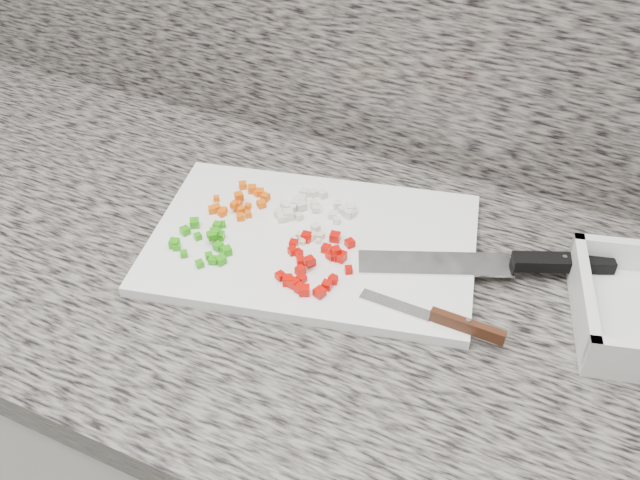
# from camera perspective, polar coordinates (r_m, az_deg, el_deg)

# --- Properties ---
(cabinet) EXTENTS (3.92, 0.62, 0.86)m
(cabinet) POSITION_cam_1_polar(r_m,az_deg,el_deg) (1.29, -1.80, -17.83)
(cabinet) COLOR silver
(cabinet) RESTS_ON ground
(countertop) EXTENTS (3.96, 0.64, 0.04)m
(countertop) POSITION_cam_1_polar(r_m,az_deg,el_deg) (0.94, -2.35, -3.01)
(countertop) COLOR #6A655D
(countertop) RESTS_ON cabinet
(cutting_board) EXTENTS (0.48, 0.38, 0.01)m
(cutting_board) POSITION_cam_1_polar(r_m,az_deg,el_deg) (0.95, -0.58, -0.22)
(cutting_board) COLOR white
(cutting_board) RESTS_ON countertop
(carrot_pile) EXTENTS (0.08, 0.08, 0.02)m
(carrot_pile) POSITION_cam_1_polar(r_m,az_deg,el_deg) (1.01, -6.35, 3.03)
(carrot_pile) COLOR #E45504
(carrot_pile) RESTS_ON cutting_board
(onion_pile) EXTENTS (0.11, 0.09, 0.01)m
(onion_pile) POSITION_cam_1_polar(r_m,az_deg,el_deg) (0.99, -0.78, 2.63)
(onion_pile) COLOR silver
(onion_pile) RESTS_ON cutting_board
(green_pepper_pile) EXTENTS (0.09, 0.09, 0.02)m
(green_pepper_pile) POSITION_cam_1_polar(r_m,az_deg,el_deg) (0.94, -9.16, -0.11)
(green_pepper_pile) COLOR #28970D
(green_pepper_pile) RESTS_ON cutting_board
(red_pepper_pile) EXTENTS (0.10, 0.12, 0.02)m
(red_pepper_pile) POSITION_cam_1_polar(r_m,az_deg,el_deg) (0.90, -0.39, -1.94)
(red_pepper_pile) COLOR #C10802
(red_pepper_pile) RESTS_ON cutting_board
(garlic_pile) EXTENTS (0.04, 0.05, 0.01)m
(garlic_pile) POSITION_cam_1_polar(r_m,az_deg,el_deg) (0.94, -1.02, 0.15)
(garlic_pile) COLOR beige
(garlic_pile) RESTS_ON cutting_board
(chef_knife) EXTENTS (0.31, 0.16, 0.02)m
(chef_knife) POSITION_cam_1_polar(r_m,az_deg,el_deg) (0.93, 15.62, -1.77)
(chef_knife) COLOR silver
(chef_knife) RESTS_ON cutting_board
(paring_knife) EXTENTS (0.18, 0.02, 0.02)m
(paring_knife) POSITION_cam_1_polar(r_m,az_deg,el_deg) (0.84, 10.25, -6.36)
(paring_knife) COLOR silver
(paring_knife) RESTS_ON cutting_board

